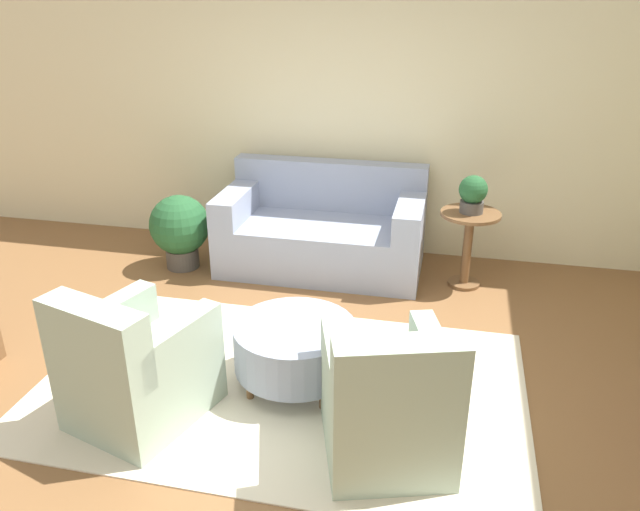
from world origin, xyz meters
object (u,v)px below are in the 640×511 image
at_px(ottoman_table, 295,346).
at_px(potted_plant_floor, 180,228).
at_px(couch, 323,232).
at_px(armchair_left, 135,369).
at_px(potted_plant_on_side_table, 473,193).
at_px(armchair_right, 388,403).
at_px(side_table, 468,236).

distance_m(ottoman_table, potted_plant_floor, 2.22).
height_order(couch, armchair_left, couch).
bearing_deg(potted_plant_floor, armchair_left, -72.71).
bearing_deg(potted_plant_floor, potted_plant_on_side_table, 3.99).
height_order(armchair_right, ottoman_table, armchair_right).
bearing_deg(potted_plant_on_side_table, couch, 174.08).
relative_size(side_table, potted_plant_on_side_table, 2.13).
height_order(side_table, potted_plant_floor, potted_plant_floor).
bearing_deg(ottoman_table, couch, 96.70).
bearing_deg(side_table, couch, 174.08).
relative_size(couch, ottoman_table, 2.29).
xyz_separation_m(armchair_right, potted_plant_on_side_table, (0.42, 2.36, 0.51)).
height_order(armchair_left, potted_plant_on_side_table, potted_plant_on_side_table).
bearing_deg(couch, armchair_left, -104.17).
relative_size(armchair_left, potted_plant_on_side_table, 2.93).
bearing_deg(armchair_left, armchair_right, 0.00).
bearing_deg(side_table, potted_plant_on_side_table, 0.00).
bearing_deg(side_table, ottoman_table, -121.95).
height_order(armchair_left, armchair_right, same).
height_order(couch, side_table, couch).
bearing_deg(potted_plant_on_side_table, armchair_right, -100.19).
bearing_deg(potted_plant_on_side_table, side_table, 180.00).
xyz_separation_m(couch, armchair_right, (0.91, -2.50, 0.01)).
distance_m(couch, armchair_left, 2.57).
bearing_deg(potted_plant_floor, armchair_right, -44.40).
relative_size(potted_plant_on_side_table, potted_plant_floor, 0.46).
bearing_deg(potted_plant_on_side_table, ottoman_table, -121.95).
distance_m(couch, potted_plant_on_side_table, 1.44).
bearing_deg(ottoman_table, potted_plant_on_side_table, 58.05).
bearing_deg(armchair_left, side_table, 50.17).
bearing_deg(couch, potted_plant_floor, -166.11).
relative_size(couch, potted_plant_on_side_table, 5.72).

